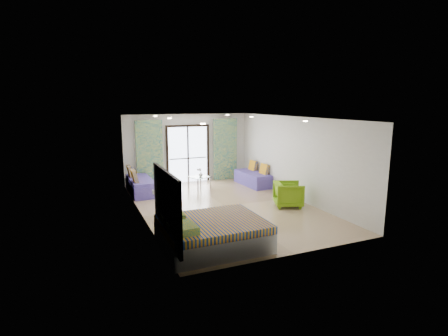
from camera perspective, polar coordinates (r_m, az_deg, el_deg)
name	(u,v)px	position (r m, az deg, el deg)	size (l,w,h in m)	color
floor	(225,206)	(10.80, 0.13, -6.27)	(5.00, 7.50, 0.01)	#9B7D5C
ceiling	(225,118)	(10.34, 0.14, 8.20)	(5.00, 7.50, 0.01)	silver
wall_back	(188,148)	(13.97, -5.96, 3.23)	(5.00, 0.01, 2.70)	silver
wall_front	(297,192)	(7.27, 11.91, -3.87)	(5.00, 0.01, 2.70)	silver
wall_left	(141,169)	(9.79, -13.44, -0.20)	(0.01, 7.50, 2.70)	silver
wall_right	(295,158)	(11.69, 11.47, 1.62)	(0.01, 7.50, 2.70)	silver
balcony_door	(188,151)	(13.96, -5.91, 2.84)	(1.76, 0.08, 2.28)	black
balcony_rail	(188,158)	(14.01, -5.90, 1.60)	(1.52, 0.03, 0.04)	#595451
curtain_left	(150,154)	(13.44, -12.05, 2.32)	(1.00, 0.10, 2.50)	beige
curtain_right	(225,149)	(14.35, 0.20, 3.08)	(1.00, 0.10, 2.50)	beige
downlight_a	(203,124)	(7.97, -3.47, 7.23)	(0.12, 0.12, 0.02)	#FFE0B2
downlight_b	(305,121)	(9.29, 13.16, 7.46)	(0.12, 0.12, 0.02)	#FFE0B2
downlight_c	(170,118)	(10.84, -8.87, 8.03)	(0.12, 0.12, 0.02)	#FFE0B2
downlight_d	(251,117)	(11.84, 4.50, 8.34)	(0.12, 0.12, 0.02)	#FFE0B2
downlight_e	(155,116)	(12.78, -11.12, 8.34)	(0.12, 0.12, 0.02)	#FFE0B2
downlight_f	(227,115)	(13.65, 0.57, 8.67)	(0.12, 0.12, 0.02)	#FFE0B2
headboard	(167,206)	(7.29, -9.36, -6.19)	(0.06, 2.10, 1.50)	black
switch_plate	(153,192)	(8.46, -11.46, -3.88)	(0.02, 0.10, 0.10)	silver
bed	(211,233)	(7.80, -2.07, -10.57)	(2.22, 1.81, 0.77)	silver
daybed_left	(140,185)	(12.56, -13.53, -2.75)	(0.77, 1.93, 0.95)	#51429E
daybed_right	(253,178)	(13.50, 4.77, -1.64)	(0.78, 1.83, 0.89)	#51429E
coffee_table	(199,178)	(12.98, -4.07, -1.61)	(0.85, 0.85, 0.77)	silver
vase	(201,174)	(12.99, -3.82, -1.02)	(0.16, 0.16, 0.16)	white
armchair	(289,193)	(10.88, 10.49, -4.05)	(0.81, 0.76, 0.83)	#71A715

